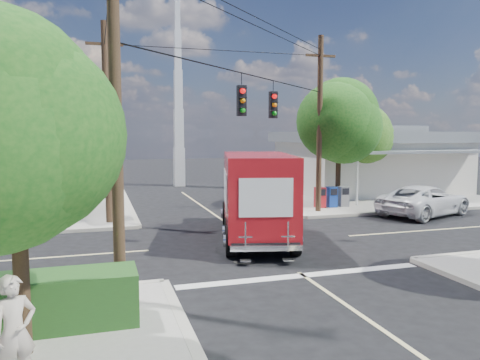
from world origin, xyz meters
name	(u,v)px	position (x,y,z in m)	size (l,w,h in m)	color
ground	(255,243)	(0.00, 0.00, 0.00)	(120.00, 120.00, 0.00)	black
sidewalk_ne	(357,194)	(10.88, 10.88, 0.07)	(14.12, 14.12, 0.14)	#9C978D
road_markings	(269,252)	(0.00, -1.47, 0.01)	(32.00, 32.00, 0.01)	beige
building_ne	(370,160)	(12.50, 11.97, 2.32)	(11.80, 10.20, 4.50)	silver
radio_tower	(179,114)	(0.50, 20.00, 5.64)	(0.80, 0.80, 17.00)	silver
tree_sw_front	(14,121)	(-6.99, -7.54, 4.33)	(3.88, 3.78, 6.03)	#422D1C
tree_ne_front	(340,122)	(7.21, 6.76, 4.77)	(4.21, 4.14, 6.66)	#422D1C
tree_ne_back	(360,132)	(9.81, 8.96, 4.19)	(3.77, 3.66, 5.82)	#422D1C
palm_nw_front	(55,114)	(-7.50, 7.50, 5.04)	(3.01, 3.08, 5.59)	#422D1C
palm_nw_back	(14,122)	(-9.50, 9.00, 4.67)	(3.01, 3.08, 5.19)	#422D1C
utility_poles	(204,119)	(-1.58, 1.60, 4.67)	(12.00, 10.68, 9.00)	#473321
vending_boxes	(332,197)	(6.50, 6.20, 0.69)	(1.90, 0.50, 1.10)	#AC1A21
delivery_truck	(256,196)	(0.25, 0.68, 1.70)	(4.05, 8.04, 3.35)	black
parked_car	(425,201)	(10.08, 3.14, 0.76)	(2.52, 5.46, 1.52)	silver
pedestrian	(14,332)	(-6.95, -8.75, 1.05)	(0.66, 0.44, 1.81)	beige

